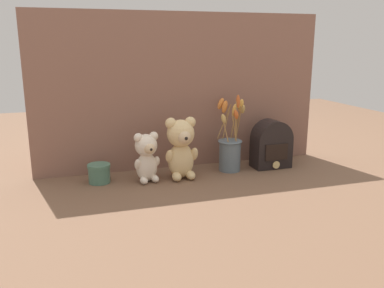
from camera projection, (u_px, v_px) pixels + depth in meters
name	position (u px, v px, depth m)	size (l,w,h in m)	color
ground_plane	(193.00, 176.00, 1.75)	(4.00, 4.00, 0.00)	brown
backdrop_wall	(182.00, 92.00, 1.82)	(1.32, 0.02, 0.69)	#845B4C
teddy_bear_large	(181.00, 147.00, 1.69)	(0.14, 0.13, 0.26)	#DBBC84
teddy_bear_medium	(147.00, 156.00, 1.66)	(0.11, 0.10, 0.21)	beige
flower_vase	(230.00, 149.00, 1.81)	(0.13, 0.15, 0.34)	slate
vintage_radio	(271.00, 145.00, 1.86)	(0.17, 0.10, 0.22)	black
decorative_tin_tall	(99.00, 173.00, 1.66)	(0.09, 0.09, 0.08)	#47705B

